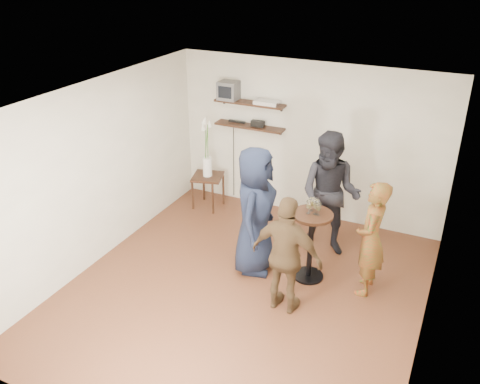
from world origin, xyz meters
name	(u,v)px	position (x,y,z in m)	size (l,w,h in m)	color
room	(243,205)	(0.00, 0.00, 1.30)	(4.58, 5.08, 2.68)	#4C2718
shelf_upper	(250,103)	(-1.00, 2.38, 1.85)	(1.20, 0.25, 0.04)	black
shelf_lower	(249,126)	(-1.00, 2.38, 1.45)	(1.20, 0.25, 0.04)	black
crt_monitor	(229,90)	(-1.38, 2.38, 2.02)	(0.32, 0.30, 0.30)	#59595B
dvd_deck	(267,102)	(-0.69, 2.38, 1.90)	(0.40, 0.24, 0.06)	silver
radio	(258,124)	(-0.85, 2.38, 1.52)	(0.22, 0.10, 0.10)	black
power_strip	(237,122)	(-1.26, 2.42, 1.48)	(0.30, 0.05, 0.03)	black
side_table	(208,181)	(-1.60, 1.97, 0.50)	(0.61, 0.61, 0.60)	black
vase_lilies	(207,157)	(-1.60, 1.97, 0.94)	(0.20, 0.21, 1.08)	white
drinks_table	(311,237)	(0.68, 0.70, 0.64)	(0.55, 0.55, 1.00)	black
wine_glass_fl	(309,205)	(0.62, 0.68, 1.13)	(0.06, 0.06, 0.19)	silver
wine_glass_fr	(319,207)	(0.76, 0.68, 1.13)	(0.06, 0.06, 0.19)	silver
wine_glass_bl	(312,202)	(0.64, 0.77, 1.13)	(0.06, 0.06, 0.19)	silver
wine_glass_br	(316,204)	(0.72, 0.70, 1.14)	(0.07, 0.07, 0.21)	silver
person_plaid	(371,239)	(1.45, 0.74, 0.79)	(0.58, 0.38, 1.58)	#AD2513
person_dark	(330,195)	(0.69, 1.48, 0.93)	(0.91, 0.71, 1.87)	black
person_navy	(255,211)	(-0.09, 0.59, 0.92)	(0.89, 0.58, 1.83)	black
person_brown	(287,256)	(0.62, -0.07, 0.78)	(0.91, 0.38, 1.56)	#4C3620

